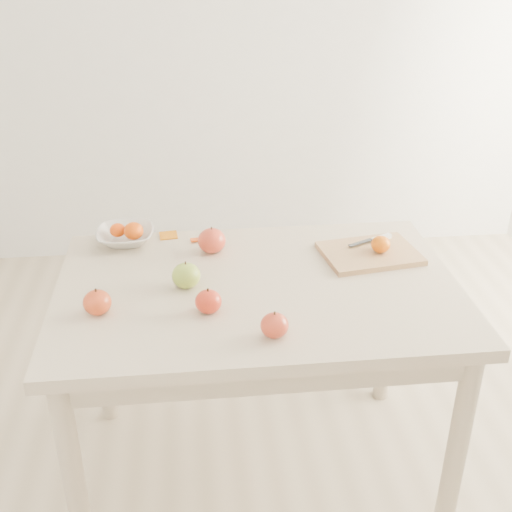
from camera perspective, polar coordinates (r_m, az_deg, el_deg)
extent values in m
plane|color=#C6B293|center=(2.38, 0.14, -18.37)|extent=(3.50, 3.50, 0.00)
plane|color=white|center=(3.42, -3.31, 21.41)|extent=(3.50, 0.00, 3.50)
cube|color=#C8B597|center=(1.93, 0.16, -3.06)|extent=(1.20, 0.80, 0.04)
cylinder|color=#BCAA8E|center=(2.43, -13.62, -7.24)|extent=(0.06, 0.06, 0.71)
cylinder|color=#BCAA8E|center=(2.51, 11.67, -5.77)|extent=(0.06, 0.06, 0.71)
cylinder|color=#BCAA8E|center=(1.92, -15.83, -18.83)|extent=(0.06, 0.06, 0.71)
cylinder|color=#BCAA8E|center=(2.02, 17.40, -16.25)|extent=(0.06, 0.06, 0.71)
cube|color=tan|center=(2.11, 10.08, 0.23)|extent=(0.33, 0.26, 0.02)
ellipsoid|color=#D15207|center=(2.09, 11.02, 1.03)|extent=(0.06, 0.06, 0.05)
imported|color=silver|center=(2.20, -11.53, 1.75)|extent=(0.19, 0.19, 0.05)
ellipsoid|color=#DF4F07|center=(2.21, -12.20, 2.27)|extent=(0.05, 0.05, 0.05)
ellipsoid|color=#CB3A07|center=(2.17, -10.83, 2.21)|extent=(0.07, 0.07, 0.06)
cube|color=#CA6C0E|center=(2.22, -7.78, 1.72)|extent=(0.06, 0.05, 0.01)
cube|color=#CA440E|center=(2.19, -5.24, 1.40)|extent=(0.05, 0.04, 0.01)
cube|color=white|center=(2.18, 11.11, 1.58)|extent=(0.08, 0.05, 0.01)
cube|color=#3A3D42|center=(2.14, 9.26, 1.18)|extent=(0.09, 0.06, 0.00)
ellipsoid|color=olive|center=(1.90, -6.23, -1.74)|extent=(0.09, 0.09, 0.08)
ellipsoid|color=maroon|center=(1.81, -13.93, -4.02)|extent=(0.08, 0.08, 0.07)
ellipsoid|color=maroon|center=(1.67, 1.65, -6.18)|extent=(0.07, 0.07, 0.07)
ellipsoid|color=maroon|center=(1.77, -4.26, -4.06)|extent=(0.07, 0.07, 0.07)
ellipsoid|color=maroon|center=(2.09, -3.95, 1.37)|extent=(0.09, 0.09, 0.08)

